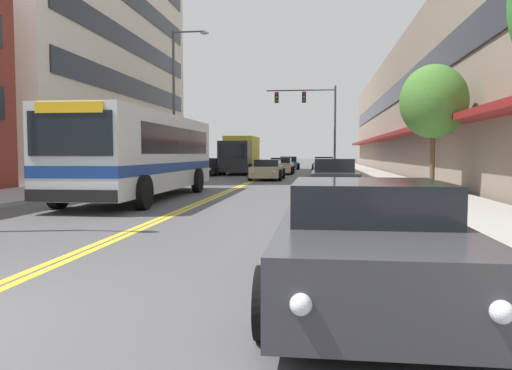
{
  "coord_description": "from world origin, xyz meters",
  "views": [
    {
      "loc": [
        3.84,
        -4.29,
        1.61
      ],
      "look_at": [
        0.33,
        23.57,
        -0.16
      ],
      "focal_mm": 35.0,
      "sensor_mm": 36.0,
      "label": 1
    }
  ],
  "objects_px": {
    "city_bus": "(143,152)",
    "fire_hydrant": "(418,203)",
    "car_slate_blue_moving_third": "(289,163)",
    "traffic_signal_mast": "(313,111)",
    "car_silver_parked_right_end": "(326,168)",
    "street_tree_right_mid": "(434,102)",
    "car_white_parked_right_mid": "(324,164)",
    "car_dark_grey_parked_right_foreground": "(368,244)",
    "car_charcoal_parked_right_far": "(334,178)",
    "car_champagne_moving_second": "(281,166)",
    "box_truck": "(240,155)",
    "street_lamp_left_far": "(178,92)",
    "car_beige_moving_lead": "(267,170)",
    "car_black_parked_left_mid": "(208,167)"
  },
  "relations": [
    {
      "from": "city_bus",
      "to": "fire_hydrant",
      "type": "height_order",
      "value": "city_bus"
    },
    {
      "from": "car_silver_parked_right_end",
      "to": "car_beige_moving_lead",
      "type": "height_order",
      "value": "car_silver_parked_right_end"
    },
    {
      "from": "fire_hydrant",
      "to": "street_lamp_left_far",
      "type": "bearing_deg",
      "value": 118.78
    },
    {
      "from": "car_beige_moving_lead",
      "to": "traffic_signal_mast",
      "type": "height_order",
      "value": "traffic_signal_mast"
    },
    {
      "from": "city_bus",
      "to": "fire_hydrant",
      "type": "relative_size",
      "value": 12.56
    },
    {
      "from": "box_truck",
      "to": "fire_hydrant",
      "type": "distance_m",
      "value": 29.37
    },
    {
      "from": "car_champagne_moving_second",
      "to": "car_slate_blue_moving_third",
      "type": "distance_m",
      "value": 12.05
    },
    {
      "from": "city_bus",
      "to": "car_slate_blue_moving_third",
      "type": "relative_size",
      "value": 2.32
    },
    {
      "from": "car_white_parked_right_mid",
      "to": "car_slate_blue_moving_third",
      "type": "xyz_separation_m",
      "value": [
        -3.53,
        3.43,
        -0.01
      ]
    },
    {
      "from": "car_dark_grey_parked_right_foreground",
      "to": "car_slate_blue_moving_third",
      "type": "xyz_separation_m",
      "value": [
        -3.61,
        45.79,
        -0.02
      ]
    },
    {
      "from": "car_slate_blue_moving_third",
      "to": "street_lamp_left_far",
      "type": "height_order",
      "value": "street_lamp_left_far"
    },
    {
      "from": "city_bus",
      "to": "car_charcoal_parked_right_far",
      "type": "xyz_separation_m",
      "value": [
        6.89,
        2.38,
        -1.03
      ]
    },
    {
      "from": "city_bus",
      "to": "car_silver_parked_right_end",
      "type": "bearing_deg",
      "value": 70.28
    },
    {
      "from": "street_lamp_left_far",
      "to": "car_charcoal_parked_right_far",
      "type": "bearing_deg",
      "value": -49.73
    },
    {
      "from": "car_beige_moving_lead",
      "to": "street_tree_right_mid",
      "type": "height_order",
      "value": "street_tree_right_mid"
    },
    {
      "from": "car_charcoal_parked_right_far",
      "to": "street_tree_right_mid",
      "type": "height_order",
      "value": "street_tree_right_mid"
    },
    {
      "from": "car_slate_blue_moving_third",
      "to": "traffic_signal_mast",
      "type": "relative_size",
      "value": 0.62
    },
    {
      "from": "car_silver_parked_right_end",
      "to": "fire_hydrant",
      "type": "distance_m",
      "value": 25.58
    },
    {
      "from": "traffic_signal_mast",
      "to": "street_lamp_left_far",
      "type": "distance_m",
      "value": 15.12
    },
    {
      "from": "car_white_parked_right_mid",
      "to": "street_tree_right_mid",
      "type": "bearing_deg",
      "value": -82.48
    },
    {
      "from": "city_bus",
      "to": "car_black_parked_left_mid",
      "type": "distance_m",
      "value": 19.34
    },
    {
      "from": "car_silver_parked_right_end",
      "to": "traffic_signal_mast",
      "type": "relative_size",
      "value": 0.6
    },
    {
      "from": "city_bus",
      "to": "fire_hydrant",
      "type": "bearing_deg",
      "value": -37.43
    },
    {
      "from": "car_champagne_moving_second",
      "to": "car_charcoal_parked_right_far",
      "type": "bearing_deg",
      "value": -79.71
    },
    {
      "from": "car_dark_grey_parked_right_foreground",
      "to": "street_tree_right_mid",
      "type": "xyz_separation_m",
      "value": [
        3.68,
        13.86,
        2.92
      ]
    },
    {
      "from": "fire_hydrant",
      "to": "car_white_parked_right_mid",
      "type": "bearing_deg",
      "value": 92.54
    },
    {
      "from": "fire_hydrant",
      "to": "car_beige_moving_lead",
      "type": "bearing_deg",
      "value": 104.9
    },
    {
      "from": "car_slate_blue_moving_third",
      "to": "car_black_parked_left_mid",
      "type": "bearing_deg",
      "value": -109.31
    },
    {
      "from": "traffic_signal_mast",
      "to": "fire_hydrant",
      "type": "height_order",
      "value": "traffic_signal_mast"
    },
    {
      "from": "car_silver_parked_right_end",
      "to": "box_truck",
      "type": "xyz_separation_m",
      "value": [
        -6.74,
        2.62,
        0.95
      ]
    },
    {
      "from": "box_truck",
      "to": "traffic_signal_mast",
      "type": "distance_m",
      "value": 8.08
    },
    {
      "from": "car_silver_parked_right_end",
      "to": "car_champagne_moving_second",
      "type": "relative_size",
      "value": 1.04
    },
    {
      "from": "car_charcoal_parked_right_far",
      "to": "box_truck",
      "type": "bearing_deg",
      "value": 109.31
    },
    {
      "from": "car_charcoal_parked_right_far",
      "to": "car_champagne_moving_second",
      "type": "height_order",
      "value": "car_charcoal_parked_right_far"
    },
    {
      "from": "city_bus",
      "to": "car_slate_blue_moving_third",
      "type": "distance_m",
      "value": 34.1
    },
    {
      "from": "car_slate_blue_moving_third",
      "to": "car_dark_grey_parked_right_foreground",
      "type": "bearing_deg",
      "value": -85.5
    },
    {
      "from": "city_bus",
      "to": "street_lamp_left_far",
      "type": "bearing_deg",
      "value": 100.72
    },
    {
      "from": "fire_hydrant",
      "to": "car_black_parked_left_mid",
      "type": "bearing_deg",
      "value": 111.94
    },
    {
      "from": "car_white_parked_right_mid",
      "to": "street_tree_right_mid",
      "type": "xyz_separation_m",
      "value": [
        3.76,
        -28.5,
        2.93
      ]
    },
    {
      "from": "car_white_parked_right_mid",
      "to": "car_beige_moving_lead",
      "type": "relative_size",
      "value": 1.0
    },
    {
      "from": "car_dark_grey_parked_right_foreground",
      "to": "box_truck",
      "type": "distance_m",
      "value": 34.27
    },
    {
      "from": "car_white_parked_right_mid",
      "to": "car_charcoal_parked_right_far",
      "type": "xyz_separation_m",
      "value": [
        0.13,
        -28.13,
        0.04
      ]
    },
    {
      "from": "car_silver_parked_right_end",
      "to": "street_tree_right_mid",
      "type": "distance_m",
      "value": 17.74
    },
    {
      "from": "car_charcoal_parked_right_far",
      "to": "traffic_signal_mast",
      "type": "distance_m",
      "value": 24.26
    },
    {
      "from": "car_white_parked_right_mid",
      "to": "traffic_signal_mast",
      "type": "distance_m",
      "value": 6.44
    },
    {
      "from": "street_lamp_left_far",
      "to": "car_white_parked_right_mid",
      "type": "bearing_deg",
      "value": 61.22
    },
    {
      "from": "box_truck",
      "to": "street_tree_right_mid",
      "type": "bearing_deg",
      "value": -62.17
    },
    {
      "from": "car_slate_blue_moving_third",
      "to": "box_truck",
      "type": "height_order",
      "value": "box_truck"
    },
    {
      "from": "city_bus",
      "to": "car_champagne_moving_second",
      "type": "relative_size",
      "value": 2.47
    },
    {
      "from": "car_white_parked_right_mid",
      "to": "fire_hydrant",
      "type": "distance_m",
      "value": 36.97
    }
  ]
}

